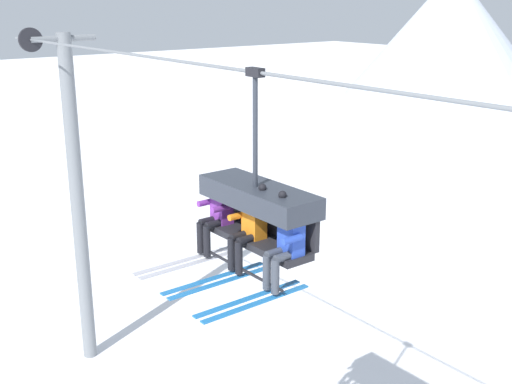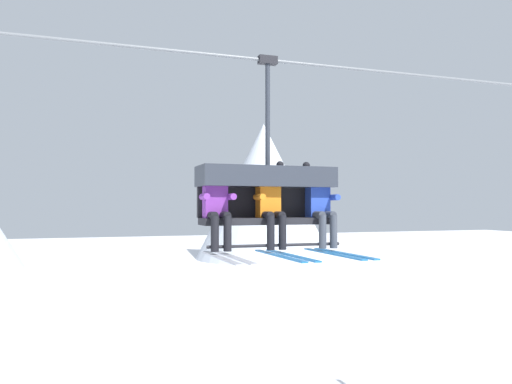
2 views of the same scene
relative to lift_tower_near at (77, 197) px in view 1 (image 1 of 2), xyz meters
The scene contains 7 objects.
mountain_peak_west 54.28m from the lift_tower_near, 116.22° to the left, with size 20.28×20.28×12.17m.
lift_tower_near is the anchor object (origin of this frame).
lift_cable 10.04m from the lift_tower_near, ahead, with size 20.36×0.05×0.05m.
chairlift_chair 8.82m from the lift_tower_near, ahead, with size 2.02×0.74×2.79m.
skier_purple 8.00m from the lift_tower_near, ahead, with size 0.46×1.70×1.23m.
skier_orange 8.78m from the lift_tower_near, ahead, with size 0.48×1.70×1.34m.
skier_blue 9.55m from the lift_tower_near, ahead, with size 0.48×1.70×1.34m.
Camera 1 is at (6.94, -6.06, 9.56)m, focal length 45.00 mm.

